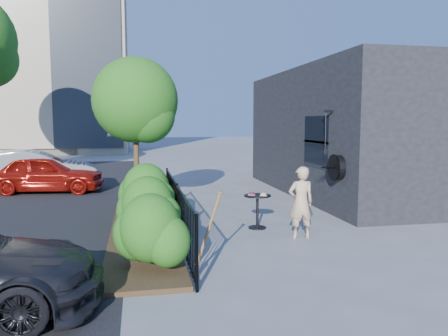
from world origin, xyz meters
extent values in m
plane|color=gray|center=(0.00, 0.00, 0.00)|extent=(120.00, 120.00, 0.00)
cube|color=black|center=(5.50, 4.50, 2.00)|extent=(6.00, 9.00, 4.00)
cube|color=black|center=(2.51, 2.40, 1.80)|extent=(0.04, 1.60, 1.40)
cube|color=black|center=(2.52, 2.40, 1.80)|extent=(0.05, 1.70, 0.06)
cylinder|color=black|center=(2.42, 0.90, 1.25)|extent=(0.18, 0.60, 0.60)
cylinder|color=black|center=(2.32, 0.90, 1.25)|extent=(0.03, 0.64, 0.64)
cube|color=black|center=(2.40, 1.40, 2.60)|extent=(0.25, 0.06, 0.06)
cylinder|color=black|center=(2.32, 1.40, 2.05)|extent=(0.02, 0.02, 1.05)
cylinder|color=black|center=(-1.50, -3.00, 0.55)|extent=(0.05, 0.05, 1.10)
cylinder|color=black|center=(-1.50, 0.00, 0.55)|extent=(0.05, 0.05, 1.10)
cylinder|color=black|center=(-1.50, 3.00, 0.55)|extent=(0.05, 0.05, 1.10)
cube|color=black|center=(-1.50, 0.00, 1.06)|extent=(0.03, 6.00, 0.03)
cube|color=black|center=(-1.50, 0.00, 0.10)|extent=(0.03, 6.00, 0.03)
cylinder|color=black|center=(-1.50, -2.90, 0.55)|extent=(0.02, 0.02, 1.04)
cylinder|color=black|center=(-1.50, -2.70, 0.55)|extent=(0.02, 0.02, 1.04)
cylinder|color=black|center=(-1.50, -2.50, 0.55)|extent=(0.02, 0.02, 1.04)
cylinder|color=black|center=(-1.50, -2.30, 0.55)|extent=(0.02, 0.02, 1.04)
cylinder|color=black|center=(-1.50, -2.10, 0.55)|extent=(0.02, 0.02, 1.04)
cylinder|color=black|center=(-1.50, -1.90, 0.55)|extent=(0.02, 0.02, 1.04)
cylinder|color=black|center=(-1.50, -1.70, 0.55)|extent=(0.02, 0.02, 1.04)
cylinder|color=black|center=(-1.50, -1.50, 0.55)|extent=(0.02, 0.02, 1.04)
cylinder|color=black|center=(-1.50, -1.30, 0.55)|extent=(0.02, 0.02, 1.04)
cylinder|color=black|center=(-1.50, -1.10, 0.55)|extent=(0.02, 0.02, 1.04)
cylinder|color=black|center=(-1.50, -0.90, 0.55)|extent=(0.02, 0.02, 1.04)
cylinder|color=black|center=(-1.50, -0.70, 0.55)|extent=(0.02, 0.02, 1.04)
cylinder|color=black|center=(-1.50, -0.50, 0.55)|extent=(0.02, 0.02, 1.04)
cylinder|color=black|center=(-1.50, -0.30, 0.55)|extent=(0.02, 0.02, 1.04)
cylinder|color=black|center=(-1.50, -0.10, 0.55)|extent=(0.02, 0.02, 1.04)
cylinder|color=black|center=(-1.50, 0.10, 0.55)|extent=(0.02, 0.02, 1.04)
cylinder|color=black|center=(-1.50, 0.30, 0.55)|extent=(0.02, 0.02, 1.04)
cylinder|color=black|center=(-1.50, 0.50, 0.55)|extent=(0.02, 0.02, 1.04)
cylinder|color=black|center=(-1.50, 0.70, 0.55)|extent=(0.02, 0.02, 1.04)
cylinder|color=black|center=(-1.50, 0.90, 0.55)|extent=(0.02, 0.02, 1.04)
cylinder|color=black|center=(-1.50, 1.10, 0.55)|extent=(0.02, 0.02, 1.04)
cylinder|color=black|center=(-1.50, 1.30, 0.55)|extent=(0.02, 0.02, 1.04)
cylinder|color=black|center=(-1.50, 1.50, 0.55)|extent=(0.02, 0.02, 1.04)
cylinder|color=black|center=(-1.50, 1.70, 0.55)|extent=(0.02, 0.02, 1.04)
cylinder|color=black|center=(-1.50, 1.90, 0.55)|extent=(0.02, 0.02, 1.04)
cylinder|color=black|center=(-1.50, 2.10, 0.55)|extent=(0.02, 0.02, 1.04)
cylinder|color=black|center=(-1.50, 2.30, 0.55)|extent=(0.02, 0.02, 1.04)
cylinder|color=black|center=(-1.50, 2.50, 0.55)|extent=(0.02, 0.02, 1.04)
cylinder|color=black|center=(-1.50, 2.70, 0.55)|extent=(0.02, 0.02, 1.04)
cylinder|color=black|center=(-1.50, 2.90, 0.55)|extent=(0.02, 0.02, 1.04)
cube|color=#382616|center=(-2.20, 0.00, 0.04)|extent=(1.30, 6.00, 0.08)
ellipsoid|color=#296216|center=(-2.10, -2.20, 0.70)|extent=(1.10, 1.10, 1.24)
ellipsoid|color=#296216|center=(-2.10, -0.60, 0.70)|extent=(1.10, 1.10, 1.24)
ellipsoid|color=#296216|center=(-2.10, 0.90, 0.70)|extent=(1.10, 1.10, 1.24)
ellipsoid|color=#296216|center=(-2.10, 2.30, 0.70)|extent=(1.10, 1.10, 1.24)
cylinder|color=#3F2B19|center=(-2.30, 2.80, 1.20)|extent=(0.14, 0.14, 2.40)
sphere|color=#296216|center=(-2.30, 2.80, 2.84)|extent=(2.20, 2.20, 2.20)
sphere|color=#296216|center=(-2.00, 2.60, 2.51)|extent=(1.43, 1.43, 1.43)
cylinder|color=black|center=(0.29, 0.36, 0.73)|extent=(0.59, 0.59, 0.03)
cylinder|color=black|center=(0.29, 0.36, 0.36)|extent=(0.06, 0.06, 0.71)
cylinder|color=black|center=(0.29, 0.36, 0.01)|extent=(0.39, 0.39, 0.03)
cube|color=white|center=(0.18, 0.42, 0.75)|extent=(0.19, 0.19, 0.01)
cube|color=white|center=(0.41, 0.29, 0.75)|extent=(0.19, 0.19, 0.01)
torus|color=#4B0C2C|center=(0.18, 0.42, 0.77)|extent=(0.13, 0.13, 0.04)
torus|color=tan|center=(0.41, 0.29, 0.77)|extent=(0.13, 0.13, 0.04)
imported|color=tan|center=(0.94, -0.59, 0.73)|extent=(0.53, 0.35, 1.45)
cylinder|color=brown|center=(-1.22, -2.29, 0.70)|extent=(0.42, 0.05, 1.15)
cube|color=gray|center=(-1.39, -2.29, 0.10)|extent=(0.10, 0.17, 0.24)
cylinder|color=brown|center=(-1.04, -2.29, 1.27)|extent=(0.10, 0.10, 0.06)
imported|color=maroon|center=(-5.27, 6.49, 0.63)|extent=(3.86, 1.90, 1.27)
imported|color=#A9A9AE|center=(-5.73, 6.91, 0.70)|extent=(4.41, 2.05, 1.40)
camera|label=1|loc=(-2.26, -8.76, 2.33)|focal=35.00mm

